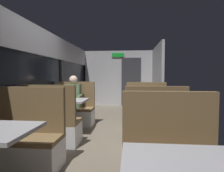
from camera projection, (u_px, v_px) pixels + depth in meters
The scene contains 13 objects.
ground_plane at pixel (105, 137), 3.88m from camera, with size 3.30×9.20×0.02m, color #665B4C.
carriage_window_panel_left at pixel (36, 83), 3.96m from camera, with size 0.09×8.48×2.30m.
carriage_end_bulkhead at pixel (119, 78), 7.98m from camera, with size 2.90×0.11×2.30m.
carriage_aisle_panel_right at pixel (157, 79), 6.67m from camera, with size 0.08×2.40×2.30m, color #B2B2B7.
bench_near_window_facing_entry at pixel (27, 144), 2.57m from camera, with size 0.95×0.50×1.10m.
dining_table_mid_window at pixel (66, 104), 4.12m from camera, with size 0.90×0.70×0.74m.
bench_mid_window_facing_end at pixel (53, 127), 3.44m from camera, with size 0.95×0.50×1.10m.
bench_mid_window_facing_entry at pixel (75, 112), 4.83m from camera, with size 0.95×0.50×1.10m.
dining_table_rear_aisle at pixel (150, 107), 3.75m from camera, with size 0.90×0.70×0.74m.
bench_rear_aisle_facing_end at pixel (154, 133), 3.07m from camera, with size 0.95×0.50×1.10m.
bench_rear_aisle_facing_entry at pixel (147, 115), 4.46m from camera, with size 0.95×0.50×1.10m.
seated_passenger at pixel (74, 104), 4.75m from camera, with size 0.47×0.55×1.26m.
coffee_cup_secondary at pixel (160, 100), 3.64m from camera, with size 0.07×0.07×0.09m.
Camera 1 is at (0.50, -3.79, 1.26)m, focal length 30.35 mm.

